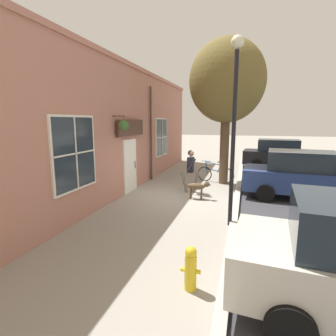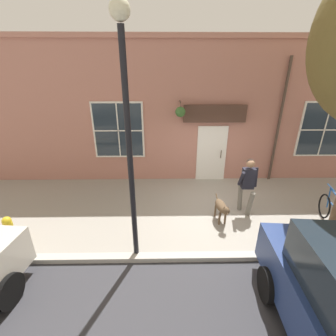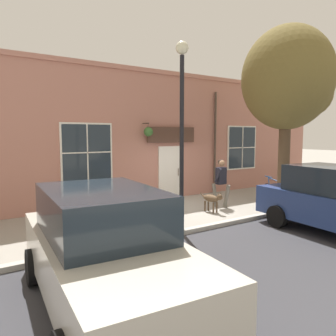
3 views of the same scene
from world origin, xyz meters
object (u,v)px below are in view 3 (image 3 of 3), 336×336
(leaning_bicycle, at_px, (277,193))
(fire_hydrant, at_px, (58,233))
(street_tree_by_curb, at_px, (289,81))
(pedestrian_walking, at_px, (221,178))
(street_lamp, at_px, (182,110))
(dog_on_leash, at_px, (212,199))
(parked_car_nearest_curb, at_px, (105,249))

(leaning_bicycle, xyz_separation_m, fire_hydrant, (0.53, -8.18, 0.02))
(street_tree_by_curb, bearing_deg, pedestrian_walking, -120.91)
(street_lamp, bearing_deg, pedestrian_walking, 119.96)
(pedestrian_walking, bearing_deg, fire_hydrant, -78.10)
(street_tree_by_curb, distance_m, fire_hydrant, 8.96)
(pedestrian_walking, distance_m, street_lamp, 4.07)
(pedestrian_walking, distance_m, dog_on_leash, 1.07)
(street_tree_by_curb, height_order, parked_car_nearest_curb, street_tree_by_curb)
(leaning_bicycle, relative_size, street_lamp, 0.36)
(pedestrian_walking, relative_size, street_lamp, 0.35)
(dog_on_leash, bearing_deg, pedestrian_walking, 119.39)
(dog_on_leash, height_order, street_lamp, street_lamp)
(street_tree_by_curb, relative_size, parked_car_nearest_curb, 1.42)
(dog_on_leash, distance_m, street_lamp, 3.72)
(leaning_bicycle, xyz_separation_m, parked_car_nearest_curb, (3.28, -8.24, 0.50))
(leaning_bicycle, bearing_deg, street_tree_by_curb, -21.05)
(parked_car_nearest_curb, bearing_deg, fire_hydrant, 178.86)
(leaning_bicycle, bearing_deg, street_lamp, -79.20)
(pedestrian_walking, height_order, street_lamp, street_lamp)
(street_tree_by_curb, xyz_separation_m, street_lamp, (0.54, -4.98, -1.24))
(pedestrian_walking, relative_size, parked_car_nearest_curb, 0.38)
(dog_on_leash, bearing_deg, street_tree_by_curb, 75.10)
(street_lamp, bearing_deg, leaning_bicycle, 100.80)
(parked_car_nearest_curb, relative_size, street_lamp, 0.91)
(pedestrian_walking, distance_m, street_tree_by_curb, 4.10)
(parked_car_nearest_curb, bearing_deg, pedestrian_walking, 123.49)
(pedestrian_walking, bearing_deg, leaning_bicycle, 70.97)
(street_lamp, xyz_separation_m, fire_hydrant, (-0.46, -3.03, -2.77))
(parked_car_nearest_curb, height_order, fire_hydrant, parked_car_nearest_curb)
(dog_on_leash, distance_m, street_tree_by_curb, 4.89)
(pedestrian_walking, bearing_deg, dog_on_leash, -60.61)
(dog_on_leash, distance_m, parked_car_nearest_curb, 6.40)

